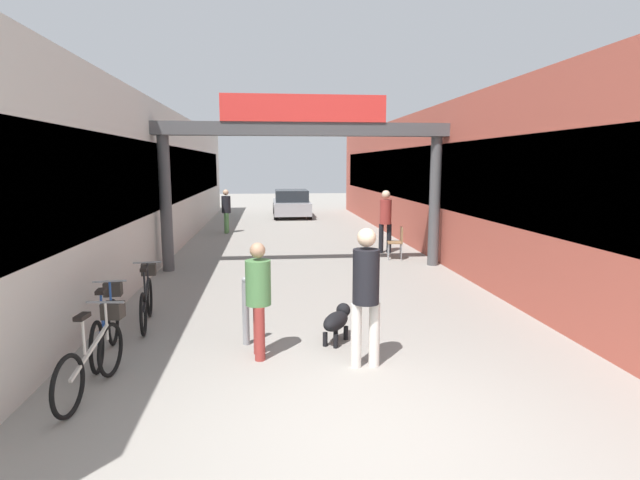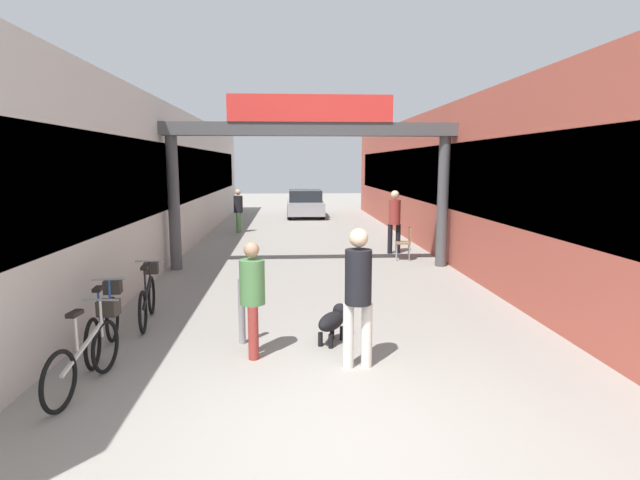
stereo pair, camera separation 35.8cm
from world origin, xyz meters
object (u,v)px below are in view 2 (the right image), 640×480
Objects in this scene: pedestrian_with_dog at (358,288)px; cafe_chair_wood_nearer at (406,240)px; bicycle_blue_second at (105,321)px; pedestrian_elderly_walking at (238,208)px; dog_on_leash at (333,320)px; pedestrian_companion at (252,292)px; bicycle_black_third at (148,295)px; bicycle_silver_nearest at (89,350)px; parked_car_silver at (305,204)px; bollard_post_metal at (242,309)px; pedestrian_carrying_crate at (395,217)px.

pedestrian_with_dog is 7.54m from cafe_chair_wood_nearer.
pedestrian_with_dog is 3.57m from bicycle_blue_second.
pedestrian_elderly_walking is 2.25× the size of dog_on_leash.
pedestrian_companion is 1.77× the size of cafe_chair_wood_nearer.
pedestrian_with_dog reaches higher than bicycle_black_third.
cafe_chair_wood_nearer is (2.54, 6.22, 0.21)m from dog_on_leash.
pedestrian_companion is at bearing 161.08° from pedestrian_with_dog.
pedestrian_companion is 0.94× the size of bicycle_silver_nearest.
parked_car_silver is (-0.08, 18.74, -0.40)m from pedestrian_with_dog.
dog_on_leash is 3.26m from bicycle_silver_nearest.
pedestrian_with_dog is 1.79× the size of bollard_post_metal.
bicycle_blue_second is at bearing 171.94° from pedestrian_companion.
bicycle_silver_nearest is (-1.86, -0.82, -0.46)m from pedestrian_companion.
pedestrian_carrying_crate is 1.83× the size of bollard_post_metal.
dog_on_leash is 0.44× the size of bicycle_blue_second.
pedestrian_companion is at bearing -114.77° from pedestrian_carrying_crate.
dog_on_leash is 0.18× the size of parked_car_silver.
pedestrian_companion is 12.62m from pedestrian_elderly_walking.
pedestrian_with_dog is at bearing -77.82° from pedestrian_elderly_walking.
pedestrian_with_dog is at bearing -105.00° from pedestrian_carrying_crate.
pedestrian_with_dog is at bearing -107.84° from cafe_chair_wood_nearer.
pedestrian_carrying_crate is at bearing 71.49° from dog_on_leash.
dog_on_leash is 0.83× the size of cafe_chair_wood_nearer.
bicycle_black_third reaches higher than dog_on_leash.
cafe_chair_wood_nearer is at bearing 67.82° from dog_on_leash.
bicycle_silver_nearest is 1.00× the size of bicycle_black_third.
bicycle_blue_second reaches higher than cafe_chair_wood_nearer.
pedestrian_companion is at bearing 23.86° from bicycle_silver_nearest.
bicycle_silver_nearest is (-3.23, -0.35, -0.61)m from pedestrian_with_dog.
pedestrian_companion is 2.53m from bicycle_black_third.
parked_car_silver reaches higher than bollard_post_metal.
pedestrian_with_dog reaches higher than pedestrian_elderly_walking.
pedestrian_carrying_crate is at bearing -77.87° from parked_car_silver.
bicycle_blue_second is at bearing -92.95° from pedestrian_elderly_walking.
bicycle_black_third is at bearing -100.71° from parked_car_silver.
cafe_chair_wood_nearer is 11.82m from parked_car_silver.
pedestrian_companion is at bearing -68.21° from bollard_post_metal.
dog_on_leash is 1.34m from bollard_post_metal.
pedestrian_with_dog reaches higher than bollard_post_metal.
pedestrian_carrying_crate is (2.19, 8.18, 0.02)m from pedestrian_with_dog.
pedestrian_with_dog is at bearing -33.39° from bicycle_black_third.
pedestrian_with_dog reaches higher than cafe_chair_wood_nearer.
bicycle_silver_nearest is at bearing -99.36° from parked_car_silver.
pedestrian_with_dog is at bearing -76.16° from dog_on_leash.
bollard_post_metal is (-1.56, 0.96, -0.53)m from pedestrian_with_dog.
cafe_chair_wood_nearer is (2.30, 7.16, -0.51)m from pedestrian_with_dog.
pedestrian_companion is 7.64m from cafe_chair_wood_nearer.
pedestrian_elderly_walking is 1.63× the size of bollard_post_metal.
bicycle_blue_second is at bearing 167.51° from pedestrian_with_dog.
cafe_chair_wood_nearer is at bearing -83.66° from pedestrian_carrying_crate.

